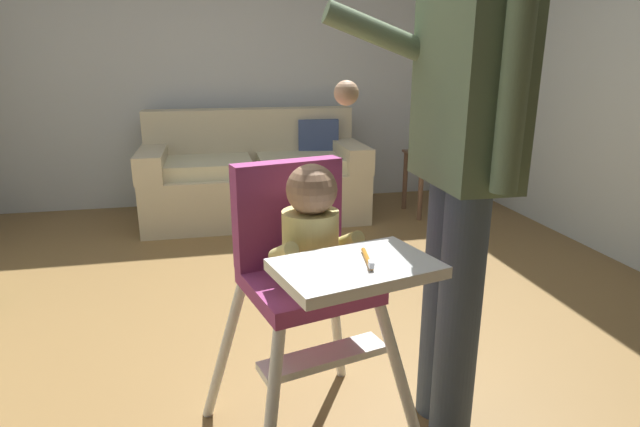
# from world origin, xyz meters

# --- Properties ---
(ground) EXTENTS (6.04, 6.52, 0.10)m
(ground) POSITION_xyz_m (0.00, 0.00, -0.05)
(ground) COLOR olive
(wall_far) EXTENTS (5.24, 0.06, 2.77)m
(wall_far) POSITION_xyz_m (0.00, 2.49, 1.38)
(wall_far) COLOR silver
(wall_far) RESTS_ON ground
(couch) EXTENTS (1.76, 0.86, 0.86)m
(couch) POSITION_xyz_m (0.03, 1.97, 0.33)
(couch) COLOR beige
(couch) RESTS_ON ground
(high_chair) EXTENTS (0.73, 0.82, 0.97)m
(high_chair) POSITION_xyz_m (-0.05, -0.73, 0.67)
(high_chair) COLOR white
(high_chair) RESTS_ON ground
(adult_standing) EXTENTS (0.51, 0.50, 1.63)m
(adult_standing) POSITION_xyz_m (0.43, -0.73, 0.92)
(adult_standing) COLOR #3C4A5D
(adult_standing) RESTS_ON ground
(side_table) EXTENTS (0.40, 0.40, 0.52)m
(side_table) POSITION_xyz_m (1.48, 1.73, 0.38)
(side_table) COLOR brown
(side_table) RESTS_ON ground
(sippy_cup) EXTENTS (0.07, 0.07, 0.10)m
(sippy_cup) POSITION_xyz_m (1.45, 1.73, 0.57)
(sippy_cup) COLOR #D13D33
(sippy_cup) RESTS_ON side_table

